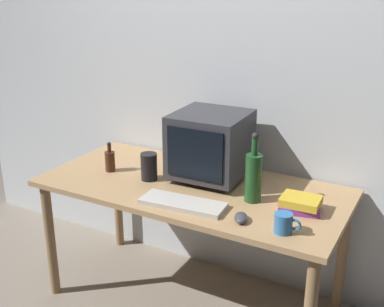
{
  "coord_description": "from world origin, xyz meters",
  "views": [
    {
      "loc": [
        1.15,
        -2.1,
        1.78
      ],
      "look_at": [
        0.0,
        0.0,
        0.91
      ],
      "focal_mm": 45.69,
      "sensor_mm": 36.0,
      "label": 1
    }
  ],
  "objects": [
    {
      "name": "mug",
      "position": [
        0.6,
        -0.26,
        0.78
      ],
      "size": [
        0.12,
        0.08,
        0.09
      ],
      "color": "#3370B2",
      "rests_on": "desk"
    },
    {
      "name": "cd_spindle",
      "position": [
        -0.26,
        0.24,
        0.76
      ],
      "size": [
        0.12,
        0.12,
        0.04
      ],
      "primitive_type": "cylinder",
      "color": "#595B66",
      "rests_on": "desk"
    },
    {
      "name": "metal_canister",
      "position": [
        -0.24,
        -0.04,
        0.81
      ],
      "size": [
        0.09,
        0.09,
        0.15
      ],
      "primitive_type": "cylinder",
      "color": "black",
      "rests_on": "desk"
    },
    {
      "name": "desk",
      "position": [
        0.0,
        0.0,
        0.65
      ],
      "size": [
        1.64,
        0.76,
        0.73
      ],
      "color": "tan",
      "rests_on": "ground"
    },
    {
      "name": "back_wall",
      "position": [
        0.0,
        0.44,
        1.25
      ],
      "size": [
        4.0,
        0.08,
        2.5
      ],
      "primitive_type": "cube",
      "color": "silver",
      "rests_on": "ground"
    },
    {
      "name": "book_stack",
      "position": [
        0.6,
        -0.02,
        0.77
      ],
      "size": [
        0.21,
        0.17,
        0.07
      ],
      "color": "#843893",
      "rests_on": "desk"
    },
    {
      "name": "computer_mouse",
      "position": [
        0.39,
        -0.25,
        0.75
      ],
      "size": [
        0.09,
        0.12,
        0.04
      ],
      "primitive_type": "ellipsoid",
      "rotation": [
        0.0,
        0.0,
        0.38
      ],
      "color": "#3F3F47",
      "rests_on": "desk"
    },
    {
      "name": "bottle_tall",
      "position": [
        0.36,
        -0.02,
        0.87
      ],
      "size": [
        0.08,
        0.08,
        0.35
      ],
      "color": "#1E4C23",
      "rests_on": "desk"
    },
    {
      "name": "keyboard",
      "position": [
        0.08,
        -0.24,
        0.75
      ],
      "size": [
        0.43,
        0.18,
        0.02
      ],
      "primitive_type": "cube",
      "rotation": [
        0.0,
        0.0,
        0.08
      ],
      "color": "beige",
      "rests_on": "desk"
    },
    {
      "name": "ground_plane",
      "position": [
        0.0,
        0.0,
        0.0
      ],
      "size": [
        6.0,
        6.0,
        0.0
      ],
      "primitive_type": "plane",
      "color": "gray"
    },
    {
      "name": "bottle_short",
      "position": [
        -0.51,
        -0.05,
        0.8
      ],
      "size": [
        0.06,
        0.06,
        0.17
      ],
      "color": "#472314",
      "rests_on": "desk"
    },
    {
      "name": "crt_monitor",
      "position": [
        0.04,
        0.14,
        0.93
      ],
      "size": [
        0.39,
        0.4,
        0.37
      ],
      "color": "#333338",
      "rests_on": "desk"
    }
  ]
}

